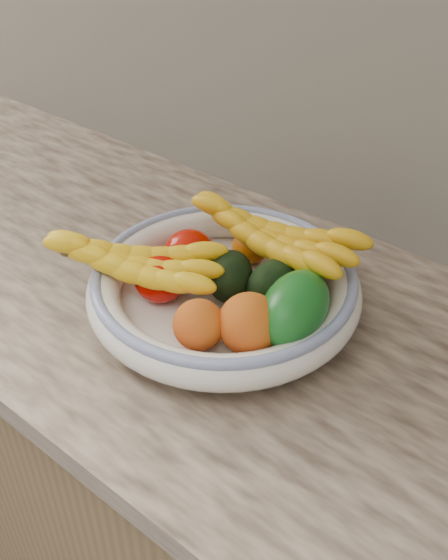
% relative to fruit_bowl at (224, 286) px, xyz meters
% --- Properties ---
extents(kitchen_counter, '(2.44, 0.66, 1.40)m').
position_rel_fruit_bowl_xyz_m(kitchen_counter, '(0.00, 0.03, -0.48)').
color(kitchen_counter, brown).
rests_on(kitchen_counter, ground).
extents(fruit_bowl, '(0.39, 0.39, 0.08)m').
position_rel_fruit_bowl_xyz_m(fruit_bowl, '(0.00, 0.00, 0.00)').
color(fruit_bowl, silver).
rests_on(fruit_bowl, kitchen_counter).
extents(clementine_back_left, '(0.07, 0.07, 0.05)m').
position_rel_fruit_bowl_xyz_m(clementine_back_left, '(-0.03, 0.10, 0.01)').
color(clementine_back_left, orange).
rests_on(clementine_back_left, fruit_bowl).
extents(clementine_back_right, '(0.07, 0.07, 0.05)m').
position_rel_fruit_bowl_xyz_m(clementine_back_right, '(0.04, 0.11, 0.01)').
color(clementine_back_right, '#FC5D05').
rests_on(clementine_back_right, fruit_bowl).
extents(tomato_left, '(0.10, 0.10, 0.07)m').
position_rel_fruit_bowl_xyz_m(tomato_left, '(-0.08, 0.02, 0.01)').
color(tomato_left, '#AB0B00').
rests_on(tomato_left, fruit_bowl).
extents(tomato_near_left, '(0.09, 0.09, 0.07)m').
position_rel_fruit_bowl_xyz_m(tomato_near_left, '(-0.07, -0.06, 0.01)').
color(tomato_near_left, '#BE0700').
rests_on(tomato_near_left, fruit_bowl).
extents(avocado_center, '(0.10, 0.11, 0.06)m').
position_rel_fruit_bowl_xyz_m(avocado_center, '(0.00, 0.01, 0.02)').
color(avocado_center, black).
rests_on(avocado_center, fruit_bowl).
extents(avocado_right, '(0.08, 0.10, 0.06)m').
position_rel_fruit_bowl_xyz_m(avocado_right, '(0.06, 0.04, 0.02)').
color(avocado_right, black).
rests_on(avocado_right, fruit_bowl).
extents(green_mango, '(0.13, 0.15, 0.11)m').
position_rel_fruit_bowl_xyz_m(green_mango, '(0.12, -0.01, 0.03)').
color(green_mango, '#105717').
rests_on(green_mango, fruit_bowl).
extents(peach_front, '(0.08, 0.08, 0.07)m').
position_rel_fruit_bowl_xyz_m(peach_front, '(0.04, -0.10, 0.02)').
color(peach_front, orange).
rests_on(peach_front, fruit_bowl).
extents(peach_right, '(0.09, 0.09, 0.08)m').
position_rel_fruit_bowl_xyz_m(peach_right, '(0.09, -0.06, 0.02)').
color(peach_right, orange).
rests_on(peach_right, fruit_bowl).
extents(banana_bunch_back, '(0.30, 0.12, 0.08)m').
position_rel_fruit_bowl_xyz_m(banana_bunch_back, '(0.02, 0.09, 0.04)').
color(banana_bunch_back, gold).
rests_on(banana_bunch_back, fruit_bowl).
extents(banana_bunch_front, '(0.29, 0.22, 0.08)m').
position_rel_fruit_bowl_xyz_m(banana_bunch_front, '(-0.10, -0.08, 0.03)').
color(banana_bunch_front, yellow).
rests_on(banana_bunch_front, fruit_bowl).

